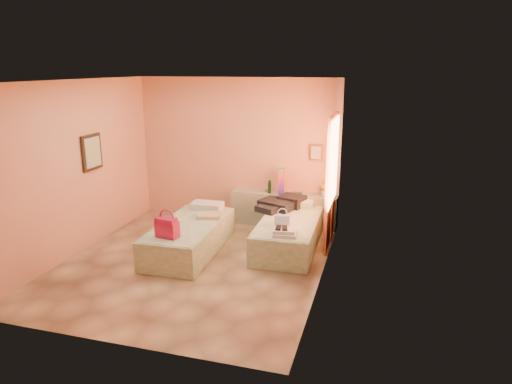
# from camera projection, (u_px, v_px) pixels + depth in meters

# --- Properties ---
(ground) EXTENTS (4.50, 4.50, 0.00)m
(ground) POSITION_uv_depth(u_px,v_px,m) (194.00, 263.00, 7.20)
(ground) COLOR tan
(ground) RESTS_ON ground
(room_walls) EXTENTS (4.02, 4.51, 2.81)m
(room_walls) POSITION_uv_depth(u_px,v_px,m) (216.00, 146.00, 7.19)
(room_walls) COLOR tan
(room_walls) RESTS_ON ground
(headboard_ledge) EXTENTS (2.05, 0.30, 0.65)m
(headboard_ledge) POSITION_uv_depth(u_px,v_px,m) (284.00, 209.00, 8.80)
(headboard_ledge) COLOR #AAB190
(headboard_ledge) RESTS_ON ground
(bed_left) EXTENTS (0.95, 2.02, 0.50)m
(bed_left) POSITION_uv_depth(u_px,v_px,m) (189.00, 237.00, 7.58)
(bed_left) COLOR beige
(bed_left) RESTS_ON ground
(bed_right) EXTENTS (0.95, 2.02, 0.50)m
(bed_right) POSITION_uv_depth(u_px,v_px,m) (289.00, 233.00, 7.76)
(bed_right) COLOR beige
(bed_right) RESTS_ON ground
(water_bottle) EXTENTS (0.07, 0.07, 0.24)m
(water_bottle) POSITION_uv_depth(u_px,v_px,m) (270.00, 187.00, 8.68)
(water_bottle) COLOR #15391C
(water_bottle) RESTS_ON headboard_ledge
(rainbow_box) EXTENTS (0.14, 0.14, 0.50)m
(rainbow_box) POSITION_uv_depth(u_px,v_px,m) (281.00, 181.00, 8.60)
(rainbow_box) COLOR #AA1441
(rainbow_box) RESTS_ON headboard_ledge
(small_dish) EXTENTS (0.14, 0.14, 0.03)m
(small_dish) POSITION_uv_depth(u_px,v_px,m) (268.00, 191.00, 8.84)
(small_dish) COLOR #458061
(small_dish) RESTS_ON headboard_ledge
(green_book) EXTENTS (0.20, 0.15, 0.03)m
(green_book) POSITION_uv_depth(u_px,v_px,m) (296.00, 193.00, 8.65)
(green_book) COLOR #26472D
(green_book) RESTS_ON headboard_ledge
(flower_vase) EXTENTS (0.25, 0.25, 0.27)m
(flower_vase) POSITION_uv_depth(u_px,v_px,m) (325.00, 189.00, 8.50)
(flower_vase) COLOR silver
(flower_vase) RESTS_ON headboard_ledge
(magenta_handbag) EXTENTS (0.36, 0.23, 0.31)m
(magenta_handbag) POSITION_uv_depth(u_px,v_px,m) (167.00, 227.00, 6.86)
(magenta_handbag) COLOR #AA1441
(magenta_handbag) RESTS_ON bed_left
(khaki_garment) EXTENTS (0.46, 0.40, 0.07)m
(khaki_garment) POSITION_uv_depth(u_px,v_px,m) (209.00, 216.00, 7.78)
(khaki_garment) COLOR tan
(khaki_garment) RESTS_ON bed_left
(clothes_pile) EXTENTS (0.85, 0.85, 0.20)m
(clothes_pile) POSITION_uv_depth(u_px,v_px,m) (280.00, 204.00, 8.24)
(clothes_pile) COLOR black
(clothes_pile) RESTS_ON bed_right
(blue_handbag) EXTENTS (0.26, 0.17, 0.16)m
(blue_handbag) POSITION_uv_depth(u_px,v_px,m) (282.00, 220.00, 7.43)
(blue_handbag) COLOR #4363A2
(blue_handbag) RESTS_ON bed_right
(towel_stack) EXTENTS (0.38, 0.34, 0.10)m
(towel_stack) POSITION_uv_depth(u_px,v_px,m) (285.00, 232.00, 6.96)
(towel_stack) COLOR silver
(towel_stack) RESTS_ON bed_right
(sandal_pair) EXTENTS (0.19, 0.23, 0.02)m
(sandal_pair) POSITION_uv_depth(u_px,v_px,m) (281.00, 228.00, 6.97)
(sandal_pair) COLOR black
(sandal_pair) RESTS_ON towel_stack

